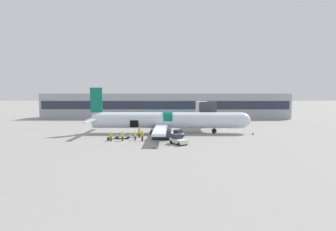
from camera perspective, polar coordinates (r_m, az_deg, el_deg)
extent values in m
plane|color=gray|center=(46.44, -2.05, -5.32)|extent=(500.00, 500.00, 0.00)
cube|color=#9EA3AD|center=(87.49, -0.68, 2.14)|extent=(80.23, 8.98, 8.14)
cube|color=#232D3D|center=(82.93, -0.77, 2.27)|extent=(78.63, 0.16, 2.60)
cylinder|color=#4C4C51|center=(62.66, 7.82, -1.15)|extent=(0.60, 0.60, 3.40)
cube|color=silver|center=(62.42, 7.85, 1.66)|extent=(2.74, 13.77, 2.74)
cube|color=#333842|center=(56.19, 8.63, 1.30)|extent=(3.56, 1.60, 3.28)
cylinder|color=silver|center=(53.62, -0.01, -1.03)|extent=(30.57, 3.27, 3.27)
sphere|color=silver|center=(55.54, 15.97, -1.01)|extent=(3.10, 3.10, 3.10)
cone|color=silver|center=(55.98, -15.86, -0.97)|extent=(3.76, 3.00, 3.00)
cylinder|color=#0F6B56|center=(53.56, -0.01, -0.72)|extent=(1.83, 3.27, 3.27)
cube|color=#0F6B56|center=(55.55, -15.35, 3.29)|extent=(2.45, 0.28, 5.03)
cube|color=silver|center=(52.16, -16.48, -1.03)|extent=(0.92, 7.62, 0.20)
cube|color=silver|center=(59.44, -14.30, -0.29)|extent=(0.92, 7.62, 0.20)
cube|color=silver|center=(46.53, -1.65, -3.04)|extent=(2.19, 13.61, 0.40)
cube|color=silver|center=(61.00, -1.05, -1.17)|extent=(2.19, 13.61, 0.40)
cylinder|color=#333842|center=(46.58, -1.40, -4.01)|extent=(3.35, 1.99, 1.99)
cylinder|color=#333842|center=(61.13, -0.86, -1.89)|extent=(3.35, 1.99, 1.99)
cube|color=black|center=(52.62, -7.38, -1.81)|extent=(1.70, 0.12, 1.40)
cylinder|color=#56565B|center=(54.49, 10.02, -2.60)|extent=(0.22, 0.22, 1.38)
sphere|color=black|center=(54.58, 10.01, -3.32)|extent=(1.02, 1.02, 1.02)
cylinder|color=#56565B|center=(51.62, -3.45, -2.95)|extent=(0.22, 0.22, 1.38)
sphere|color=black|center=(51.72, -3.44, -3.71)|extent=(1.02, 1.02, 1.02)
cylinder|color=#56565B|center=(56.24, -3.09, -2.31)|extent=(0.22, 0.22, 1.38)
sphere|color=black|center=(56.33, -3.09, -3.00)|extent=(1.02, 1.02, 1.02)
cube|color=silver|center=(48.79, 1.80, -4.20)|extent=(2.99, 2.86, 0.57)
cube|color=#232833|center=(48.43, 2.22, -3.54)|extent=(1.76, 1.81, 0.66)
cube|color=black|center=(48.03, 3.04, -4.49)|extent=(1.03, 1.24, 0.28)
sphere|color=black|center=(47.70, 2.03, -4.71)|extent=(0.56, 0.56, 0.56)
sphere|color=black|center=(48.94, 3.16, -4.47)|extent=(0.56, 0.56, 0.56)
sphere|color=black|center=(48.74, 0.44, -4.50)|extent=(0.56, 0.56, 0.56)
sphere|color=black|center=(49.96, 1.58, -4.27)|extent=(0.56, 0.56, 0.56)
cube|color=silver|center=(42.39, 2.36, -5.55)|extent=(3.04, 3.43, 0.62)
cube|color=#232833|center=(42.70, 1.94, -4.57)|extent=(1.89, 1.90, 0.70)
cube|color=black|center=(43.68, 1.14, -5.40)|extent=(1.25, 0.91, 0.31)
sphere|color=black|center=(43.70, 2.36, -5.59)|extent=(0.56, 0.56, 0.56)
sphere|color=black|center=(42.85, 0.72, -5.80)|extent=(0.56, 0.56, 0.56)
sphere|color=black|center=(42.06, 4.03, -6.01)|extent=(0.56, 0.56, 0.56)
sphere|color=black|center=(41.17, 2.36, -6.24)|extent=(0.56, 0.56, 0.56)
cube|color=#999BA0|center=(48.60, -9.84, -4.39)|extent=(2.95, 1.48, 0.05)
cube|color=#999BA0|center=(48.31, -8.16, -4.18)|extent=(0.07, 1.46, 0.35)
cube|color=#999BA0|center=(47.89, -10.00, -4.28)|extent=(2.88, 0.08, 0.35)
cube|color=#999BA0|center=(49.24, -9.68, -4.03)|extent=(2.88, 0.08, 0.35)
cube|color=#333338|center=(48.30, -7.59, -4.65)|extent=(0.90, 0.09, 0.06)
sphere|color=black|center=(47.74, -8.78, -4.85)|extent=(0.40, 0.40, 0.40)
sphere|color=black|center=(49.16, -8.49, -4.57)|extent=(0.40, 0.40, 0.40)
sphere|color=black|center=(48.14, -11.20, -4.81)|extent=(0.40, 0.40, 0.40)
sphere|color=black|center=(49.55, -10.84, -4.53)|extent=(0.40, 0.40, 0.40)
cube|color=olive|center=(48.34, -9.16, -4.10)|extent=(0.35, 0.28, 0.51)
cube|color=#14472D|center=(48.43, -10.55, -4.10)|extent=(0.36, 0.22, 0.50)
cube|color=#14472D|center=(48.51, -8.74, -4.11)|extent=(0.37, 0.27, 0.42)
cylinder|color=#2D2D33|center=(46.32, -7.13, -4.91)|extent=(0.34, 0.34, 0.75)
cylinder|color=#CCE523|center=(46.21, -7.14, -4.10)|extent=(0.44, 0.44, 0.59)
sphere|color=#9E7556|center=(46.15, -7.15, -3.61)|extent=(0.21, 0.21, 0.21)
cylinder|color=#CCE523|center=(46.02, -7.09, -4.21)|extent=(0.14, 0.14, 0.54)
cylinder|color=#CCE523|center=(46.43, -7.18, -4.14)|extent=(0.14, 0.14, 0.54)
cylinder|color=#2D2D33|center=(49.08, -6.18, -4.34)|extent=(0.39, 0.39, 0.77)
cylinder|color=#CCE523|center=(48.97, -6.19, -3.54)|extent=(0.50, 0.50, 0.61)
sphere|color=beige|center=(48.92, -6.20, -3.06)|extent=(0.21, 0.21, 0.21)
cylinder|color=#CCE523|center=(48.82, -6.35, -3.64)|extent=(0.16, 0.16, 0.56)
cylinder|color=#CCE523|center=(49.15, -6.03, -3.58)|extent=(0.16, 0.16, 0.56)
cylinder|color=#2D2D33|center=(45.33, -5.62, -5.03)|extent=(0.45, 0.45, 0.88)
cylinder|color=orange|center=(45.20, -5.63, -4.05)|extent=(0.58, 0.58, 0.69)
sphere|color=#9E7556|center=(45.13, -5.64, -3.46)|extent=(0.24, 0.24, 0.24)
cylinder|color=orange|center=(45.06, -5.87, -4.17)|extent=(0.18, 0.18, 0.64)
cylinder|color=orange|center=(45.37, -5.40, -4.11)|extent=(0.18, 0.18, 0.64)
cylinder|color=#2D2D33|center=(45.96, -9.89, -4.99)|extent=(0.36, 0.36, 0.80)
cylinder|color=#B7E019|center=(45.85, -9.91, -4.11)|extent=(0.47, 0.47, 0.63)
sphere|color=#9E7556|center=(45.78, -9.91, -3.59)|extent=(0.22, 0.22, 0.22)
cylinder|color=#B7E019|center=(45.75, -9.66, -4.22)|extent=(0.15, 0.15, 0.58)
cylinder|color=#B7E019|center=(45.96, -10.15, -4.18)|extent=(0.15, 0.15, 0.58)
cylinder|color=#2D2D33|center=(50.04, -6.30, -4.11)|extent=(0.41, 0.41, 0.86)
cylinder|color=orange|center=(49.93, -6.31, -3.25)|extent=(0.53, 0.53, 0.67)
sphere|color=tan|center=(49.87, -6.31, -2.73)|extent=(0.24, 0.24, 0.24)
cylinder|color=orange|center=(49.71, -6.23, -3.37)|extent=(0.17, 0.17, 0.62)
cylinder|color=orange|center=(50.16, -6.39, -3.29)|extent=(0.17, 0.17, 0.62)
cylinder|color=#2D2D33|center=(46.08, -12.30, -5.02)|extent=(0.36, 0.36, 0.77)
cylinder|color=orange|center=(45.97, -12.32, -4.18)|extent=(0.46, 0.46, 0.60)
sphere|color=#9E7556|center=(45.91, -12.32, -3.68)|extent=(0.21, 0.21, 0.21)
cylinder|color=orange|center=(46.00, -12.05, -4.25)|extent=(0.15, 0.15, 0.56)
cylinder|color=orange|center=(45.96, -12.58, -4.27)|extent=(0.15, 0.15, 0.56)
cube|color=#14472D|center=(46.84, -12.84, -5.04)|extent=(0.56, 0.33, 0.50)
cube|color=black|center=(46.78, -12.85, -4.67)|extent=(0.33, 0.11, 0.12)
cube|color=black|center=(55.17, 18.01, -3.92)|extent=(0.47, 0.47, 0.03)
cone|color=orange|center=(55.13, 18.02, -3.60)|extent=(0.35, 0.35, 0.65)
cylinder|color=white|center=(55.12, 18.02, -3.57)|extent=(0.20, 0.20, 0.08)
cube|color=black|center=(39.38, -3.19, -7.15)|extent=(0.55, 0.55, 0.03)
cone|color=orange|center=(39.31, -3.20, -6.62)|extent=(0.41, 0.41, 0.76)
cylinder|color=white|center=(39.30, -3.20, -6.57)|extent=(0.24, 0.24, 0.09)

